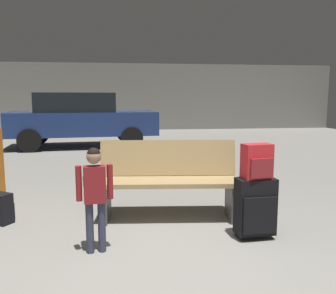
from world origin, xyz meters
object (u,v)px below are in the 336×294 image
object	(u,v)px
bench	(169,180)
backpack_bright	(257,162)
parked_car_far	(81,118)
child	(95,189)
suitcase	(255,207)
backpack_dark_floor	(0,208)

from	to	relation	value
bench	backpack_bright	bearing A→B (deg)	-43.22
backpack_bright	parked_car_far	distance (m)	7.43
parked_car_far	child	bearing A→B (deg)	-82.90
suitcase	bench	bearing A→B (deg)	136.77
backpack_bright	backpack_dark_floor	xyz separation A→B (m)	(-2.65, 0.78, -0.60)
backpack_dark_floor	bench	bearing A→B (deg)	-1.69
bench	parked_car_far	xyz separation A→B (m)	(-1.66, 6.30, 0.36)
suitcase	backpack_dark_floor	bearing A→B (deg)	163.66
parked_car_far	backpack_bright	bearing A→B (deg)	-70.89
backpack_dark_floor	parked_car_far	xyz separation A→B (m)	(0.22, 6.24, 0.64)
child	parked_car_far	xyz separation A→B (m)	(-0.89, 7.15, 0.22)
backpack_bright	child	world-z (taller)	child
child	backpack_dark_floor	size ratio (longest dim) A/B	2.81
child	suitcase	bearing A→B (deg)	4.76
backpack_dark_floor	suitcase	bearing A→B (deg)	-16.34
backpack_bright	child	bearing A→B (deg)	-175.26
bench	backpack_dark_floor	world-z (taller)	bench
suitcase	child	bearing A→B (deg)	-175.24
backpack_dark_floor	parked_car_far	bearing A→B (deg)	87.97
backpack_bright	backpack_dark_floor	bearing A→B (deg)	163.66
child	backpack_dark_floor	xyz separation A→B (m)	(-1.11, 0.91, -0.42)
suitcase	backpack_bright	bearing A→B (deg)	-30.00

